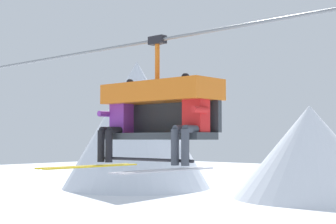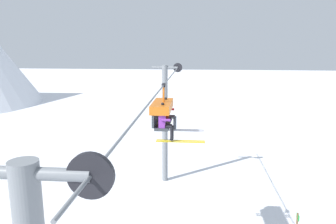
# 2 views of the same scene
# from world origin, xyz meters

# --- Properties ---
(mountain_peak_west) EXTENTS (17.82, 17.82, 15.37)m
(mountain_peak_west) POSITION_xyz_m (-38.54, 38.02, 7.69)
(mountain_peak_west) COLOR silver
(mountain_peak_west) RESTS_ON ground_plane
(mountain_peak_central) EXTENTS (15.31, 15.31, 9.26)m
(mountain_peak_central) POSITION_xyz_m (-17.54, 41.29, 4.63)
(mountain_peak_central) COLOR white
(mountain_peak_central) RESTS_ON ground_plane
(lift_cable) EXTENTS (18.70, 0.05, 0.05)m
(lift_cable) POSITION_xyz_m (0.71, -0.80, 7.40)
(lift_cable) COLOR slate
(chairlift_chair) EXTENTS (1.90, 0.74, 1.83)m
(chairlift_chair) POSITION_xyz_m (0.58, -0.73, 6.48)
(chairlift_chair) COLOR #33383D
(skier_purple) EXTENTS (0.48, 1.70, 1.34)m
(skier_purple) POSITION_xyz_m (-0.15, -0.94, 6.22)
(skier_purple) COLOR purple
(skier_red) EXTENTS (0.48, 1.70, 1.34)m
(skier_red) POSITION_xyz_m (1.32, -0.94, 6.22)
(skier_red) COLOR red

